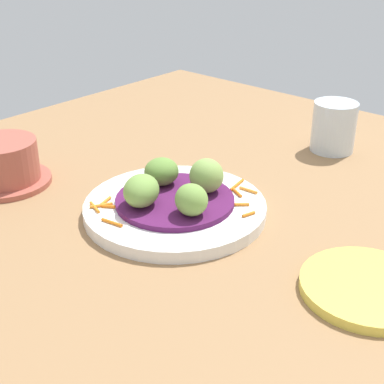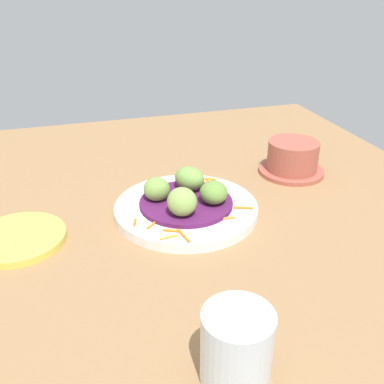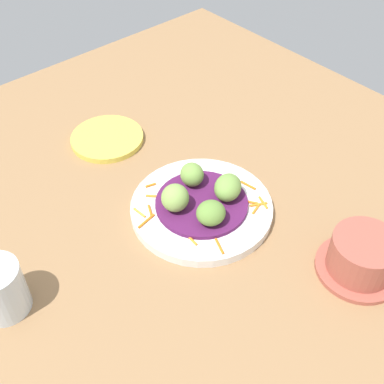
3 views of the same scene
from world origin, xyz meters
The scene contains 11 objects.
table_surface centered at (0.00, 0.00, 1.00)cm, with size 110.00×110.00×2.00cm, color #936D47.
main_plate centered at (0.95, -4.51, 2.82)cm, with size 23.94×23.94×1.64cm, color white.
cabbage_bed centered at (0.95, -4.51, 4.01)cm, with size 15.56×15.56×0.73cm, color #51194C.
carrot_garnish centered at (0.31, -5.75, 3.84)cm, with size 20.78×19.88×0.40cm.
guac_scoop_left centered at (-0.88, -8.68, 6.23)cm, with size 4.57×4.78×3.72cm, color olive.
guac_scoop_center centered at (5.12, -6.35, 6.37)cm, with size 4.46×5.58×3.99cm, color #759E47.
guac_scoop_right centered at (2.79, -0.34, 6.35)cm, with size 4.41×4.03×3.96cm, color #759E47.
guac_scoop_back centered at (-3.22, -2.67, 6.66)cm, with size 4.54×4.72×4.57cm, color #84A851.
side_plate_small centered at (0.14, 22.18, 2.56)cm, with size 14.21×14.21×1.13cm, color #E0CC4C.
terracotta_bowl centered at (10.60, -29.29, 5.10)cm, with size 12.95×12.95×6.66cm.
water_glass centered at (-32.52, 0.47, 6.12)cm, with size 7.17×7.17×8.23cm, color silver.
Camera 2 is at (-61.27, 13.21, 39.24)cm, focal length 41.38 mm.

